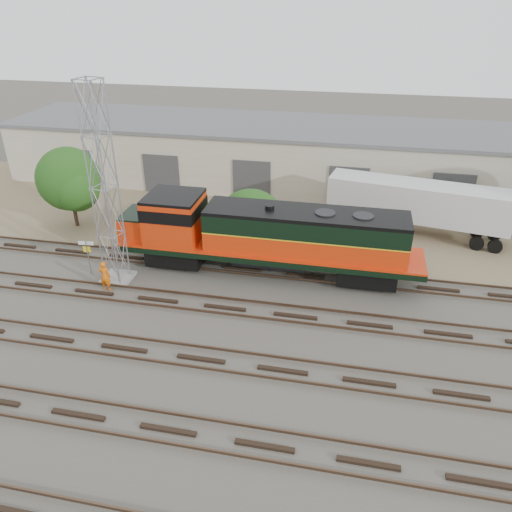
% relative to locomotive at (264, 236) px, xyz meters
% --- Properties ---
extents(ground, '(140.00, 140.00, 0.00)m').
position_rel_locomotive_xyz_m(ground, '(2.65, -6.00, -2.56)').
color(ground, '#47423A').
rests_on(ground, ground).
extents(dirt_strip, '(80.00, 16.00, 0.02)m').
position_rel_locomotive_xyz_m(dirt_strip, '(2.65, 9.00, -2.55)').
color(dirt_strip, '#726047').
rests_on(dirt_strip, ground).
extents(tracks, '(80.00, 20.40, 0.28)m').
position_rel_locomotive_xyz_m(tracks, '(2.65, -9.00, -2.48)').
color(tracks, black).
rests_on(tracks, ground).
extents(warehouse, '(58.40, 10.40, 5.30)m').
position_rel_locomotive_xyz_m(warehouse, '(2.69, 16.98, 0.10)').
color(warehouse, beige).
rests_on(warehouse, ground).
extents(locomotive, '(18.72, 3.28, 4.50)m').
position_rel_locomotive_xyz_m(locomotive, '(0.00, 0.00, 0.00)').
color(locomotive, black).
rests_on(locomotive, tracks).
extents(signal_tower, '(1.75, 1.75, 11.89)m').
position_rel_locomotive_xyz_m(signal_tower, '(-8.68, -2.70, 3.24)').
color(signal_tower, gray).
rests_on(signal_tower, ground).
extents(sign_post, '(0.95, 0.14, 2.33)m').
position_rel_locomotive_xyz_m(sign_post, '(-10.63, -2.45, -0.93)').
color(sign_post, gray).
rests_on(sign_post, ground).
extents(worker, '(0.71, 0.48, 1.91)m').
position_rel_locomotive_xyz_m(worker, '(-8.78, -3.98, -1.60)').
color(worker, orange).
rests_on(worker, ground).
extents(semi_trailer, '(12.82, 4.70, 3.87)m').
position_rel_locomotive_xyz_m(semi_trailer, '(9.94, 7.73, -0.12)').
color(semi_trailer, silver).
rests_on(semi_trailer, ground).
extents(tree_west, '(4.84, 4.61, 6.03)m').
position_rel_locomotive_xyz_m(tree_west, '(-15.00, 3.87, 1.05)').
color(tree_west, '#382619').
rests_on(tree_west, ground).
extents(tree_mid, '(4.97, 4.73, 4.73)m').
position_rel_locomotive_xyz_m(tree_mid, '(-1.14, 2.30, -0.59)').
color(tree_mid, '#382619').
rests_on(tree_mid, ground).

